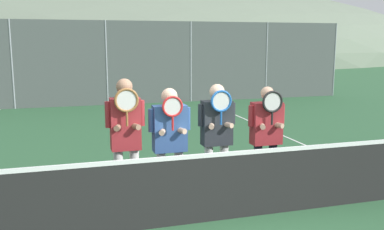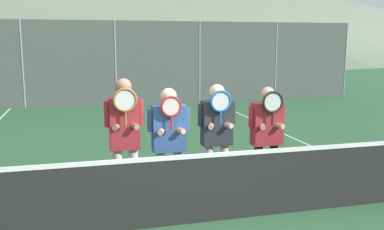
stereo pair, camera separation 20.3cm
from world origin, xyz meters
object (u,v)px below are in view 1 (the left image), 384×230
at_px(player_center_left, 170,137).
at_px(car_left_of_center, 108,73).
at_px(car_center, 222,71).
at_px(player_rightmost, 266,132).
at_px(player_center_right, 217,131).
at_px(player_leftmost, 126,134).

xyz_separation_m(player_center_left, car_left_of_center, (0.47, 13.72, -0.08)).
bearing_deg(player_center_left, car_center, 66.74).
height_order(player_center_left, car_center, car_center).
bearing_deg(car_center, player_rightmost, -107.65).
height_order(player_center_right, car_left_of_center, car_left_of_center).
bearing_deg(player_center_left, player_rightmost, 1.93).
height_order(player_center_left, player_rightmost, player_center_left).
height_order(car_left_of_center, car_center, car_left_of_center).
distance_m(player_center_right, car_left_of_center, 13.60).
xyz_separation_m(player_center_right, car_left_of_center, (-0.28, 13.59, -0.10)).
height_order(player_leftmost, player_center_right, player_leftmost).
bearing_deg(car_center, player_center_right, -110.70).
bearing_deg(player_leftmost, player_center_left, 0.63).
distance_m(player_leftmost, player_center_left, 0.63).
relative_size(player_leftmost, car_center, 0.41).
bearing_deg(car_center, car_left_of_center, 178.02).
bearing_deg(player_center_right, player_leftmost, -174.45).
xyz_separation_m(player_leftmost, player_center_right, (1.37, 0.13, -0.06)).
bearing_deg(player_rightmost, car_left_of_center, 94.42).
xyz_separation_m(player_center_right, player_rightmost, (0.78, -0.08, -0.04)).
relative_size(player_center_right, car_left_of_center, 0.37).
distance_m(player_center_left, player_center_right, 0.76).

